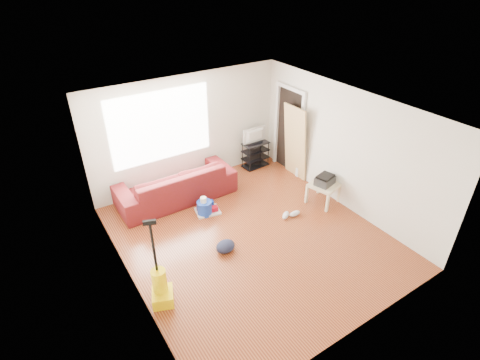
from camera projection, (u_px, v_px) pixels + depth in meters
room at (250, 175)px, 6.58m from camera, size 4.51×5.01×2.51m
sofa at (177, 198)px, 8.20m from camera, size 2.53×0.99×0.74m
tv_stand at (255, 154)px, 9.28m from camera, size 0.66×0.40×0.64m
tv at (256, 136)px, 9.02m from camera, size 0.64×0.08×0.37m
side_table at (324, 187)px, 7.89m from camera, size 0.68×0.68×0.45m
printer at (325, 180)px, 7.80m from camera, size 0.46×0.39×0.21m
bucket at (205, 214)px, 7.70m from camera, size 0.34×0.34×0.30m
toilet_paper at (204, 206)px, 7.58m from camera, size 0.12×0.12×0.11m
cleaning_tray at (208, 209)px, 7.75m from camera, size 0.55×0.48×0.17m
backpack at (226, 251)px, 6.75m from camera, size 0.42×0.36×0.20m
sneakers at (290, 214)px, 7.60m from camera, size 0.46×0.24×0.11m
vacuum at (161, 287)px, 5.65m from camera, size 0.42×0.45×1.50m
door_panel at (292, 175)px, 9.04m from camera, size 0.22×0.71×1.76m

